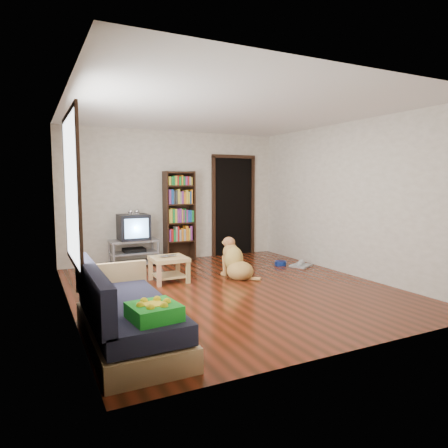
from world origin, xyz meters
name	(u,v)px	position (x,y,z in m)	size (l,w,h in m)	color
ground	(230,288)	(0.00, 0.00, 0.00)	(5.00, 5.00, 0.00)	#5F2010
ceiling	(230,111)	(0.00, 0.00, 2.60)	(5.00, 5.00, 0.00)	white
wall_back	(174,196)	(0.00, 2.50, 1.30)	(4.50, 4.50, 0.00)	silver
wall_front	(356,214)	(0.00, -2.50, 1.30)	(4.50, 4.50, 0.00)	silver
wall_left	(66,206)	(-2.25, 0.00, 1.30)	(5.00, 5.00, 0.00)	silver
wall_right	(347,199)	(2.25, 0.00, 1.30)	(5.00, 5.00, 0.00)	silver
green_cushion	(154,312)	(-1.75, -1.98, 0.49)	(0.40, 0.40, 0.13)	green
laptop	(169,257)	(-0.70, 0.76, 0.41)	(0.28, 0.18, 0.02)	silver
dog_bowl	(280,263)	(1.62, 1.04, 0.04)	(0.22, 0.22, 0.08)	navy
grey_rag	(301,265)	(1.92, 0.79, 0.01)	(0.40, 0.32, 0.03)	#A6A6A6
window	(71,190)	(-2.23, -0.50, 1.50)	(0.03, 1.46, 1.70)	white
doorway	(233,204)	(1.35, 2.48, 1.12)	(1.03, 0.05, 2.19)	black
tv_stand	(134,252)	(-0.90, 2.25, 0.27)	(0.90, 0.45, 0.50)	#99999E
crt_tv	(133,227)	(-0.90, 2.27, 0.74)	(0.55, 0.52, 0.58)	black
bookshelf	(179,211)	(0.05, 2.34, 1.00)	(0.60, 0.30, 1.80)	black
sofa	(125,318)	(-1.87, -1.38, 0.26)	(0.80, 1.80, 0.80)	tan
coffee_table	(169,264)	(-0.70, 0.79, 0.28)	(0.55, 0.55, 0.40)	tan
dog	(236,262)	(0.39, 0.56, 0.25)	(0.50, 0.80, 0.69)	tan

